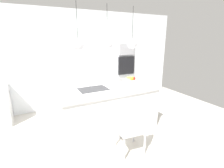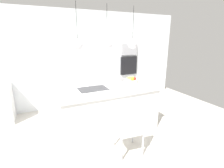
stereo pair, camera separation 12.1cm
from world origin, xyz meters
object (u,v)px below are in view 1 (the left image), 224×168
(microwave, at_px, (127,49))
(chair_near, at_px, (132,127))
(fruit_bowl, at_px, (132,81))
(oven, at_px, (126,65))

(microwave, relative_size, chair_near, 0.62)
(fruit_bowl, xyz_separation_m, chair_near, (-0.61, -0.95, -0.49))
(fruit_bowl, xyz_separation_m, oven, (0.78, 1.51, 0.06))
(oven, xyz_separation_m, chair_near, (-1.39, -2.46, -0.55))
(oven, relative_size, chair_near, 0.64)
(oven, distance_m, chair_near, 2.88)
(chair_near, bearing_deg, oven, 60.49)
(fruit_bowl, bearing_deg, oven, 62.55)
(fruit_bowl, distance_m, microwave, 1.79)
(fruit_bowl, height_order, microwave, microwave)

